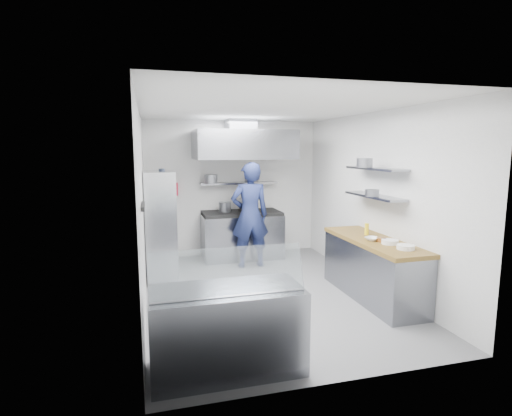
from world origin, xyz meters
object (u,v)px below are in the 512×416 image
object	(u,v)px
wire_rack	(161,225)
display_case	(227,330)
gas_range	(242,236)
chef	(250,215)

from	to	relation	value
wire_rack	display_case	distance (m)	3.27
gas_range	display_case	distance (m)	4.25
chef	display_case	xyz separation A→B (m)	(-1.11, -3.45, -0.57)
chef	wire_rack	bearing A→B (deg)	9.38
chef	display_case	bearing A→B (deg)	72.23
chef	display_case	world-z (taller)	chef
gas_range	display_case	xyz separation A→B (m)	(-1.10, -4.10, -0.03)
gas_range	chef	bearing A→B (deg)	-89.09
chef	wire_rack	distance (m)	1.66
display_case	wire_rack	bearing A→B (deg)	99.45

